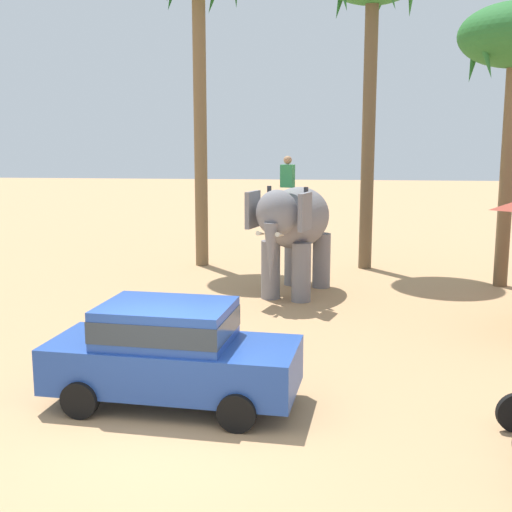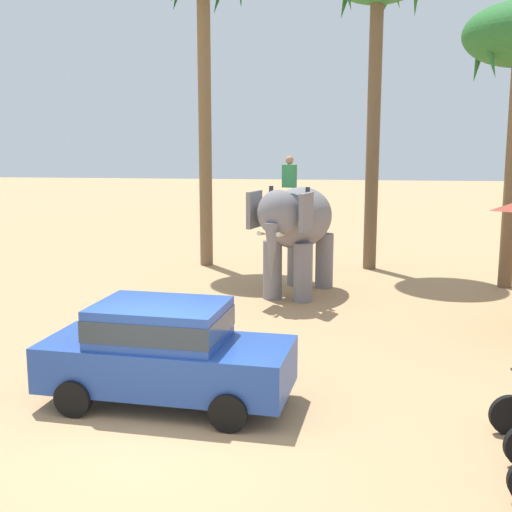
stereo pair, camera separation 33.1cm
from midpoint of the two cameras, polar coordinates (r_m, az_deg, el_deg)
The scene contains 3 objects.
ground_plane at distance 10.39m, azimuth -8.59°, elevation -14.97°, with size 120.00×120.00×0.00m, color tan.
car_sedan_foreground at distance 11.24m, azimuth -8.10°, elevation -7.90°, with size 4.24×2.17×1.70m.
elephant_with_mahout at distance 18.58m, azimuth 2.78°, elevation 2.71°, with size 2.50×4.02×3.88m.
Camera 1 is at (2.28, -9.11, 4.39)m, focal length 47.06 mm.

